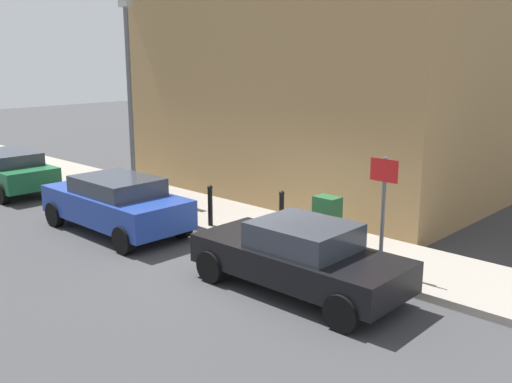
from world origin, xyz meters
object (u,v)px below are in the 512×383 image
bollard_far_kerb (210,204)px  utility_cabinet (327,224)px  street_sign (383,198)px  car_blue (116,203)px  car_green (5,170)px  lamppost (130,91)px  bollard_near_cabinet (282,210)px  car_black (299,256)px

bollard_far_kerb → utility_cabinet: bearing=-77.9°
utility_cabinet → street_sign: (-0.53, -1.71, 0.98)m
car_blue → car_green: (0.07, 6.43, -0.04)m
bollard_far_kerb → lamppost: lamppost is taller
car_green → lamppost: 5.21m
bollard_near_cabinet → street_sign: street_sign is taller
car_black → bollard_far_kerb: car_black is taller
car_blue → bollard_near_cabinet: car_blue is taller
utility_cabinet → street_sign: bearing=-107.3°
car_black → car_blue: car_blue is taller
car_blue → bollard_near_cabinet: (2.43, -3.35, -0.05)m
utility_cabinet → bollard_near_cabinet: 1.42m
car_green → lamppost: lamppost is taller
bollard_far_kerb → lamppost: 4.91m
car_black → bollard_near_cabinet: 3.26m
street_sign → bollard_near_cabinet: bearing=78.6°
car_blue → bollard_near_cabinet: 4.14m
bollard_near_cabinet → street_sign: (-0.63, -3.12, 0.96)m
car_green → utility_cabinet: car_green is taller
car_green → lamppost: bearing=-150.2°
car_blue → street_sign: 6.78m
bollard_far_kerb → street_sign: street_sign is taller
car_black → car_blue: 5.73m
lamppost → street_sign: bearing=-93.0°
utility_cabinet → bollard_far_kerb: utility_cabinet is taller
car_black → street_sign: street_sign is taller
utility_cabinet → bollard_far_kerb: bearing=102.1°
car_blue → street_sign: bearing=-164.1°
utility_cabinet → street_sign: street_sign is taller
car_green → utility_cabinet: bearing=-167.9°
lamppost → bollard_near_cabinet: bearing=-88.5°
car_green → bollard_far_kerb: size_ratio=4.20×
car_blue → utility_cabinet: (2.33, -4.77, -0.08)m
utility_cabinet → car_blue: bearing=116.0°
car_green → street_sign: (1.73, -12.90, 0.94)m
car_green → bollard_near_cabinet: 10.06m
car_black → car_blue: size_ratio=0.99×
car_blue → bollard_far_kerb: 2.34m
car_blue → street_sign: street_sign is taller
car_black → bollard_far_kerb: size_ratio=4.03×
lamppost → car_green: bearing=119.1°
utility_cabinet → bollard_near_cabinet: bearing=86.0°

